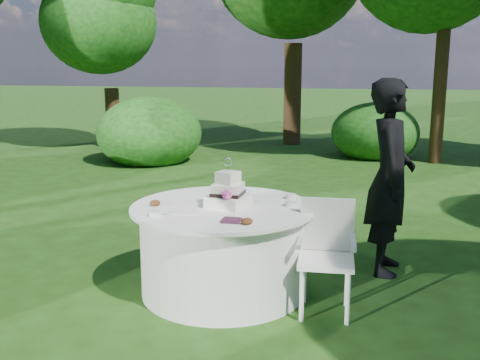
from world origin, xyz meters
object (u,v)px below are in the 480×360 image
(napkins, at_px, (231,220))
(table, at_px, (223,249))
(cake, at_px, (228,194))
(chair, at_px, (327,248))
(guest, at_px, (390,177))

(napkins, height_order, table, napkins)
(napkins, relative_size, cake, 0.33)
(napkins, xyz_separation_m, chair, (0.71, 0.29, -0.26))
(guest, xyz_separation_m, cake, (-1.34, -0.85, -0.03))
(guest, xyz_separation_m, chair, (-0.50, -0.99, -0.39))
(cake, bearing_deg, chair, -9.53)
(napkins, relative_size, chair, 0.16)
(napkins, distance_m, guest, 1.77)
(guest, distance_m, table, 1.70)
(chair, bearing_deg, cake, 170.47)
(napkins, height_order, guest, guest)
(napkins, bearing_deg, cake, 107.02)
(guest, relative_size, table, 1.17)
(table, height_order, cake, cake)
(chair, bearing_deg, napkins, -157.96)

